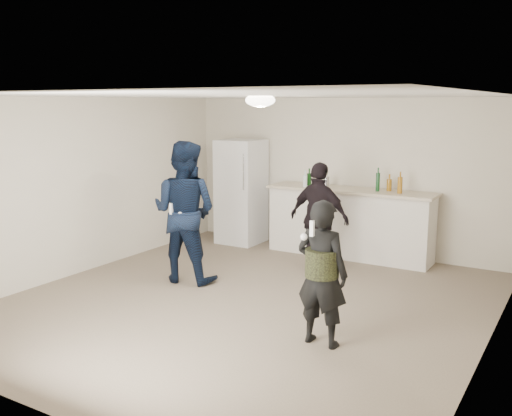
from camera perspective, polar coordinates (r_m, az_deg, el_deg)
The scene contains 21 objects.
floor at distance 7.11m, azimuth -0.84°, elevation -9.40°, with size 6.00×6.00×0.00m, color #6B5B4C.
ceiling at distance 6.69m, azimuth -0.89°, elevation 11.17°, with size 6.00×6.00×0.00m, color silver.
wall_back at distance 9.45m, azimuth 8.75°, elevation 3.23°, with size 6.00×6.00×0.00m, color beige.
wall_front at distance 4.58m, azimuth -21.06°, elevation -4.98°, with size 6.00×6.00×0.00m, color beige.
wall_left at distance 8.55m, azimuth -16.76°, elevation 2.16°, with size 6.00×6.00×0.00m, color beige.
wall_right at distance 5.86m, azimuth 22.68°, elevation -1.83°, with size 6.00×6.00×0.00m, color beige.
counter at distance 9.17m, azimuth 9.32°, elevation -1.60°, with size 2.60×0.56×1.05m, color silver.
counter_top at distance 9.08m, azimuth 9.42°, elevation 1.77°, with size 2.68×0.64×0.04m, color #BBAB91.
fridge at distance 9.93m, azimuth -1.49°, elevation 1.65°, with size 0.70×0.70×1.80m, color white.
fridge_handle at distance 9.42m, azimuth -1.26°, elevation 3.63°, with size 0.02×0.02×0.60m, color silver.
ceiling_dome at distance 6.95m, azimuth 0.43°, elevation 10.73°, with size 0.36×0.36×0.16m, color white.
shaker at distance 9.20m, azimuth 7.07°, elevation 2.61°, with size 0.08×0.08×0.17m, color #AAA9AE.
man at distance 7.80m, azimuth -7.16°, elevation -0.38°, with size 0.94×0.73×1.93m, color #0E1E3A.
woman at distance 5.75m, azimuth 6.61°, elevation -6.50°, with size 0.54×0.36×1.49m, color black.
camo_shorts at distance 5.72m, azimuth 6.63°, elevation -5.50°, with size 0.34×0.34×0.28m, color #303819.
spectator at distance 8.17m, azimuth 6.34°, elevation -1.03°, with size 0.94×0.39×1.60m, color black.
remote_man at distance 7.57m, azimuth -8.47°, elevation -0.07°, with size 0.04×0.04×0.15m, color white.
nunchuk_man at distance 7.53m, azimuth -7.61°, elevation -0.64°, with size 0.07×0.07×0.07m, color white.
remote_woman at distance 5.40m, azimuth 5.63°, elevation -2.05°, with size 0.04×0.04×0.15m, color white.
nunchuk_woman at distance 5.49m, azimuth 4.80°, elevation -2.90°, with size 0.07×0.07×0.07m, color white.
bottle_cluster at distance 8.99m, azimuth 10.30°, elevation 2.51°, with size 1.59×0.34×0.28m.
Camera 1 is at (3.52, -5.70, 2.41)m, focal length 40.00 mm.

